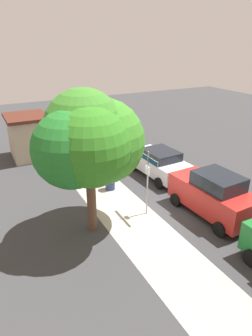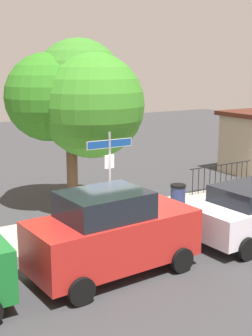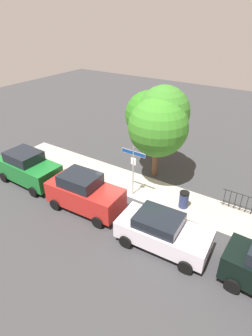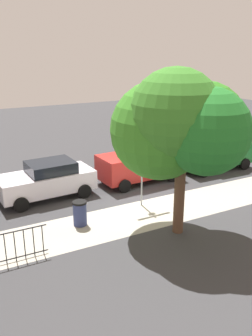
{
  "view_description": "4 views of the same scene",
  "coord_description": "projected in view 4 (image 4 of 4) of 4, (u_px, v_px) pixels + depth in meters",
  "views": [
    {
      "loc": [
        -10.08,
        6.82,
        7.65
      ],
      "look_at": [
        1.23,
        0.97,
        2.07
      ],
      "focal_mm": 31.85,
      "sensor_mm": 36.0,
      "label": 1
    },
    {
      "loc": [
        -6.63,
        -11.59,
        5.1
      ],
      "look_at": [
        0.99,
        0.72,
        1.88
      ],
      "focal_mm": 49.95,
      "sensor_mm": 36.0,
      "label": 2
    },
    {
      "loc": [
        7.29,
        -11.11,
        9.6
      ],
      "look_at": [
        -0.19,
        0.28,
        1.73
      ],
      "focal_mm": 29.13,
      "sensor_mm": 36.0,
      "label": 3
    },
    {
      "loc": [
        7.63,
        12.88,
        6.5
      ],
      "look_at": [
        1.02,
        0.47,
        1.85
      ],
      "focal_mm": 38.64,
      "sensor_mm": 36.0,
      "label": 4
    }
  ],
  "objects": [
    {
      "name": "car_white",
      "position": [
        47.0,
        180.0,
        16.39
      ],
      "size": [
        4.35,
        2.26,
        1.67
      ],
      "rotation": [
        0.0,
        0.0,
        0.05
      ],
      "color": "white",
      "rests_on": "ground_plane"
    },
    {
      "name": "car_red",
      "position": [
        140.0,
        161.0,
        18.33
      ],
      "size": [
        4.3,
        2.2,
        2.15
      ],
      "rotation": [
        0.0,
        0.0,
        0.05
      ],
      "color": "red",
      "rests_on": "ground_plane"
    },
    {
      "name": "ground_plane",
      "position": [
        141.0,
        201.0,
        16.24
      ],
      "size": [
        60.0,
        60.0,
        0.0
      ],
      "primitive_type": "plane",
      "color": "#38383A"
    },
    {
      "name": "car_green",
      "position": [
        215.0,
        151.0,
        20.35
      ],
      "size": [
        4.26,
        2.16,
        2.09
      ],
      "rotation": [
        0.0,
        0.0,
        -0.02
      ],
      "color": "#1A6F2B",
      "rests_on": "ground_plane"
    },
    {
      "name": "shade_tree",
      "position": [
        181.0,
        126.0,
        12.31
      ],
      "size": [
        4.41,
        4.78,
        5.99
      ],
      "color": "brown",
      "rests_on": "ground_plane"
    },
    {
      "name": "street_sign",
      "position": [
        142.0,
        157.0,
        15.12
      ],
      "size": [
        1.53,
        0.07,
        3.13
      ],
      "color": "#9EA0A5",
      "rests_on": "ground_plane"
    },
    {
      "name": "sidewalk_strip",
      "position": [
        114.0,
        222.0,
        14.26
      ],
      "size": [
        24.0,
        2.6,
        0.0
      ],
      "primitive_type": "cube",
      "color": "#A9A597",
      "rests_on": "ground_plane"
    },
    {
      "name": "trash_bin",
      "position": [
        80.0,
        213.0,
        13.88
      ],
      "size": [
        0.55,
        0.55,
        0.98
      ],
      "color": "navy",
      "rests_on": "ground_plane"
    }
  ]
}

